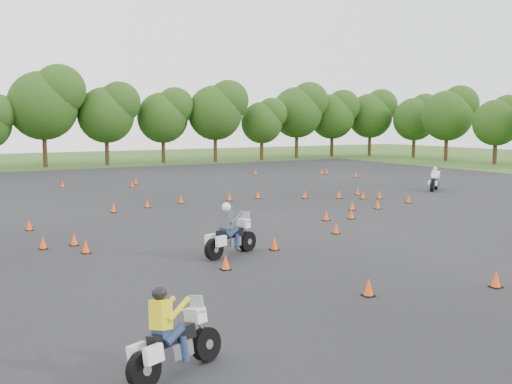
% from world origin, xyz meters
% --- Properties ---
extents(ground, '(140.00, 140.00, 0.00)m').
position_xyz_m(ground, '(0.00, 0.00, 0.00)').
color(ground, '#2D5119').
rests_on(ground, ground).
extents(asphalt_pad, '(62.00, 62.00, 0.00)m').
position_xyz_m(asphalt_pad, '(0.00, 6.00, 0.01)').
color(asphalt_pad, black).
rests_on(asphalt_pad, ground).
extents(treeline, '(86.63, 32.74, 10.75)m').
position_xyz_m(treeline, '(3.00, 34.62, 4.49)').
color(treeline, '#224012').
rests_on(treeline, ground).
extents(traffic_cones, '(36.21, 33.18, 0.45)m').
position_xyz_m(traffic_cones, '(-0.20, 6.13, 0.23)').
color(traffic_cones, '#FE4C0A').
rests_on(traffic_cones, asphalt_pad).
extents(rider_grey, '(2.51, 1.51, 1.85)m').
position_xyz_m(rider_grey, '(-4.79, -2.65, 0.93)').
color(rider_grey, '#42464A').
rests_on(rider_grey, ground).
extents(rider_yellow, '(2.24, 1.35, 1.66)m').
position_xyz_m(rider_yellow, '(-9.90, -10.45, 0.83)').
color(rider_yellow, yellow).
rests_on(rider_yellow, ground).
extents(rider_white, '(2.10, 1.66, 1.61)m').
position_xyz_m(rider_white, '(15.56, 7.16, 0.81)').
color(rider_white, white).
rests_on(rider_white, ground).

